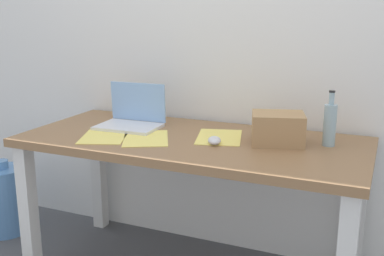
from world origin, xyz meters
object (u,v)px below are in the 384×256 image
beer_bottle (330,124)px  cardboard_box (278,128)px  desk (192,158)px  laptop_left (132,118)px  computer_mouse (214,140)px  water_cooler_jug (4,200)px

beer_bottle → cardboard_box: bearing=-166.0°
desk → laptop_left: size_ratio=5.09×
computer_mouse → water_cooler_jug: size_ratio=0.22×
desk → beer_bottle: (0.62, 0.13, 0.20)m
laptop_left → desk: bearing=-11.7°
desk → laptop_left: bearing=168.3°
desk → water_cooler_jug: desk is taller
beer_bottle → water_cooler_jug: size_ratio=0.55×
desk → beer_bottle: beer_bottle is taller
laptop_left → computer_mouse: laptop_left is taller
desk → water_cooler_jug: 1.34m
laptop_left → computer_mouse: (0.52, -0.13, -0.03)m
cardboard_box → desk: bearing=-169.8°
cardboard_box → water_cooler_jug: bearing=-177.9°
water_cooler_jug → computer_mouse: bearing=-2.7°
computer_mouse → cardboard_box: size_ratio=0.42×
beer_bottle → water_cooler_jug: (-1.89, -0.12, -0.64)m
beer_bottle → laptop_left: bearing=-177.2°
beer_bottle → cardboard_box: 0.23m
laptop_left → computer_mouse: 0.53m
desk → laptop_left: (-0.38, 0.08, 0.15)m
computer_mouse → cardboard_box: bearing=3.5°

